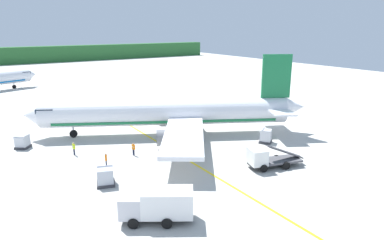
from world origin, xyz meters
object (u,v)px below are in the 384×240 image
object	(u,v)px
airliner_foreground	(170,113)
cargo_container_mid	(22,142)
cargo_container_far	(266,136)
crew_loader_right	(106,159)
cargo_container_near	(105,176)
service_truck_fuel	(158,204)
crew_marshaller	(74,147)
service_truck_baggage	(266,158)
crew_loader_left	(133,148)

from	to	relation	value
airliner_foreground	cargo_container_mid	xyz separation A→B (m)	(-19.56, 5.66, -2.48)
cargo_container_far	crew_loader_right	size ratio (longest dim) A/B	1.35
airliner_foreground	cargo_container_mid	world-z (taller)	airliner_foreground
cargo_container_near	cargo_container_mid	size ratio (longest dim) A/B	0.97
service_truck_fuel	airliner_foreground	bearing A→B (deg)	58.10
service_truck_fuel	cargo_container_far	world-z (taller)	service_truck_fuel
airliner_foreground	crew_loader_right	xyz separation A→B (m)	(-12.29, -6.69, -2.39)
service_truck_fuel	crew_marshaller	bearing A→B (deg)	95.69
cargo_container_mid	service_truck_baggage	bearing A→B (deg)	-44.84
cargo_container_far	service_truck_baggage	bearing A→B (deg)	-134.59
crew_loader_left	cargo_container_far	bearing A→B (deg)	-17.37
airliner_foreground	crew_marshaller	xyz separation A→B (m)	(-14.42, -0.74, -2.38)
service_truck_baggage	crew_loader_left	xyz separation A→B (m)	(-11.24, 11.92, -0.19)
cargo_container_near	cargo_container_mid	bearing A→B (deg)	108.68
cargo_container_near	cargo_container_far	bearing A→B (deg)	1.57
service_truck_baggage	cargo_container_far	distance (m)	9.02
cargo_container_mid	crew_loader_right	distance (m)	14.32
cargo_container_mid	crew_loader_left	size ratio (longest dim) A/B	1.39
service_truck_fuel	cargo_container_near	xyz separation A→B (m)	(-1.40, 8.97, -0.65)
service_truck_fuel	crew_loader_right	distance (m)	13.40
cargo_container_near	cargo_container_far	distance (m)	23.35
airliner_foreground	cargo_container_far	xyz separation A→B (m)	(9.45, -10.46, -2.44)
service_truck_baggage	crew_loader_right	size ratio (longest dim) A/B	4.06
cargo_container_far	crew_loader_left	world-z (taller)	cargo_container_far
airliner_foreground	cargo_container_far	world-z (taller)	airliner_foreground
cargo_container_mid	crew_loader_right	world-z (taller)	cargo_container_mid
service_truck_baggage	cargo_container_far	bearing A→B (deg)	45.41
cargo_container_mid	crew_marshaller	size ratio (longest dim) A/B	1.35
cargo_container_far	crew_marshaller	distance (m)	25.77
cargo_container_near	cargo_container_far	size ratio (longest dim) A/B	0.99
airliner_foreground	crew_loader_left	distance (m)	9.82
cargo_container_mid	crew_loader_right	size ratio (longest dim) A/B	1.36
airliner_foreground	crew_marshaller	bearing A→B (deg)	-177.04
crew_marshaller	crew_loader_right	distance (m)	6.31
service_truck_fuel	cargo_container_mid	bearing A→B (deg)	105.36
cargo_container_near	crew_loader_left	world-z (taller)	cargo_container_near
airliner_foreground	cargo_container_mid	distance (m)	20.51
airliner_foreground	service_truck_baggage	xyz separation A→B (m)	(3.11, -16.89, -2.22)
service_truck_fuel	cargo_container_near	size ratio (longest dim) A/B	2.78
cargo_container_far	crew_loader_left	distance (m)	18.41
airliner_foreground	crew_marshaller	distance (m)	14.63
cargo_container_near	crew_loader_right	distance (m)	4.70
cargo_container_far	crew_marshaller	xyz separation A→B (m)	(-23.86, 9.72, 0.06)
service_truck_baggage	crew_marshaller	size ratio (longest dim) A/B	4.04
crew_marshaller	service_truck_fuel	bearing A→B (deg)	-84.31
service_truck_baggage	cargo_container_mid	distance (m)	31.97
service_truck_baggage	crew_marshaller	world-z (taller)	service_truck_baggage
crew_marshaller	crew_loader_right	bearing A→B (deg)	-70.32
service_truck_fuel	crew_marshaller	distance (m)	19.43
airliner_foreground	crew_loader_left	world-z (taller)	airliner_foreground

